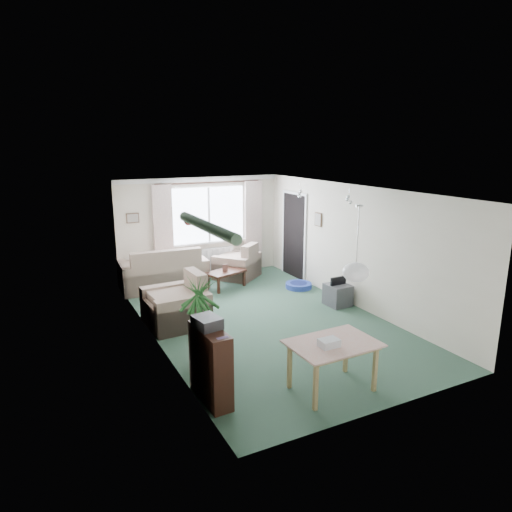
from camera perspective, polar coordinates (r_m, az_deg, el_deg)
name	(u,v)px	position (r m, az deg, el deg)	size (l,w,h in m)	color
ground	(263,320)	(8.50, 0.92, -7.98)	(6.50, 6.50, 0.00)	#2E4C3C
window	(209,215)	(11.05, -5.96, 5.16)	(1.80, 0.03, 1.30)	white
curtain_rod	(209,183)	(10.88, -5.91, 9.12)	(2.60, 0.03, 0.03)	black
curtain_left	(163,229)	(10.64, -11.53, 3.36)	(0.45, 0.08, 2.00)	beige
curtain_right	(253,221)	(11.45, -0.35, 4.38)	(0.45, 0.08, 2.00)	beige
radiator	(210,259)	(11.23, -5.74, -0.42)	(1.20, 0.10, 0.55)	white
doorway	(294,236)	(11.00, 4.78, 2.51)	(0.03, 0.95, 2.00)	black
pendant_lamp	(356,272)	(6.31, 12.37, -2.00)	(0.36, 0.36, 0.36)	white
tinsel_garland	(207,227)	(5.08, -6.15, 3.68)	(1.60, 1.60, 0.12)	#196626
bauble_cluster_a	(300,191)	(9.37, 5.51, 8.04)	(0.20, 0.20, 0.20)	silver
bauble_cluster_b	(349,197)	(8.56, 11.54, 7.27)	(0.20, 0.20, 0.20)	silver
wall_picture_back	(133,218)	(10.54, -15.16, 4.61)	(0.28, 0.03, 0.22)	brown
wall_picture_right	(318,219)	(10.07, 7.80, 4.55)	(0.03, 0.24, 0.30)	brown
sofa	(163,267)	(10.42, -11.55, -1.38)	(1.88, 1.00, 0.94)	beige
armchair_corner	(237,260)	(11.00, -2.41, -0.54)	(0.95, 0.90, 0.85)	beige
armchair_left	(175,300)	(8.26, -10.06, -5.40)	(1.05, 0.99, 0.94)	#B9AD8C
coffee_table	(226,279)	(10.27, -3.79, -2.94)	(0.87, 0.48, 0.39)	black
photo_frame	(225,268)	(10.17, -3.89, -1.49)	(0.12, 0.02, 0.16)	brown
bookshelf	(210,365)	(5.88, -5.72, -13.38)	(0.26, 0.79, 0.96)	black
hifi_box	(207,322)	(5.70, -6.13, -8.23)	(0.28, 0.35, 0.14)	#3C3B40
houseplant	(200,323)	(6.60, -6.98, -8.27)	(0.59, 0.59, 1.38)	#24551D
dining_table	(332,367)	(6.23, 9.48, -13.51)	(1.04, 0.69, 0.65)	tan
gift_box	(329,344)	(5.94, 9.11, -10.77)	(0.25, 0.18, 0.12)	white
tv_cube	(338,295)	(9.32, 10.17, -4.81)	(0.43, 0.47, 0.43)	#3F3E44
pet_bed	(299,285)	(10.32, 5.35, -3.69)	(0.58, 0.58, 0.12)	navy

